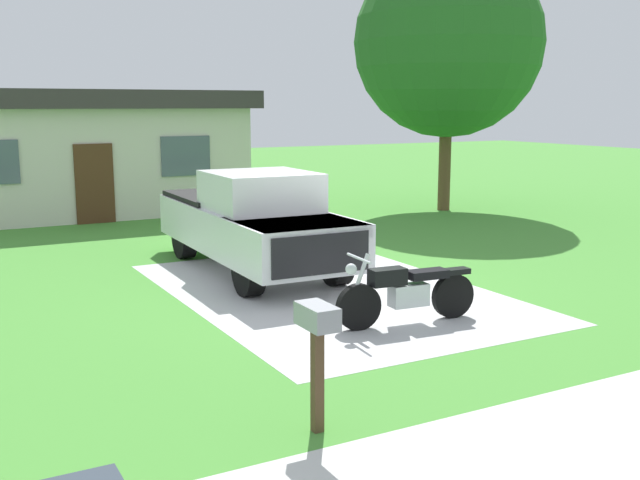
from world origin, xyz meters
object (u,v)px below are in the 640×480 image
(shade_tree, at_px, (448,43))
(neighbor_house, at_px, (74,151))
(mailbox, at_px, (317,334))
(motorcycle, at_px, (406,292))
(pickup_truck, at_px, (252,220))

(shade_tree, height_order, neighbor_house, shade_tree)
(neighbor_house, bearing_deg, mailbox, -93.41)
(motorcycle, distance_m, pickup_truck, 4.43)
(mailbox, distance_m, shade_tree, 16.39)
(mailbox, bearing_deg, shade_tree, 47.85)
(pickup_truck, relative_size, mailbox, 4.50)
(pickup_truck, bearing_deg, motorcycle, -83.66)
(shade_tree, bearing_deg, neighbor_house, 153.23)
(pickup_truck, distance_m, shade_tree, 10.41)
(motorcycle, height_order, neighbor_house, neighbor_house)
(motorcycle, xyz_separation_m, neighbor_house, (-1.84, 14.13, 1.32))
(pickup_truck, bearing_deg, shade_tree, 30.24)
(motorcycle, bearing_deg, neighbor_house, 97.43)
(mailbox, xyz_separation_m, shade_tree, (10.69, 11.81, 3.88))
(shade_tree, relative_size, neighbor_house, 0.79)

